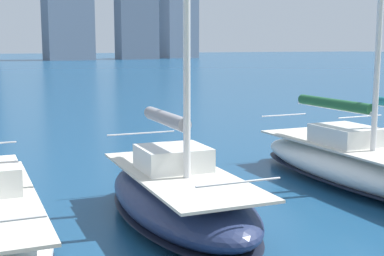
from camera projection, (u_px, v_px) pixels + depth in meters
name	position (u px, v px, depth m)	size (l,w,h in m)	color
sailboat_forest	(356.00, 162.00, 15.98)	(3.16, 8.89, 12.42)	white
sailboat_grey	(179.00, 194.00, 12.50)	(3.26, 6.76, 11.79)	navy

